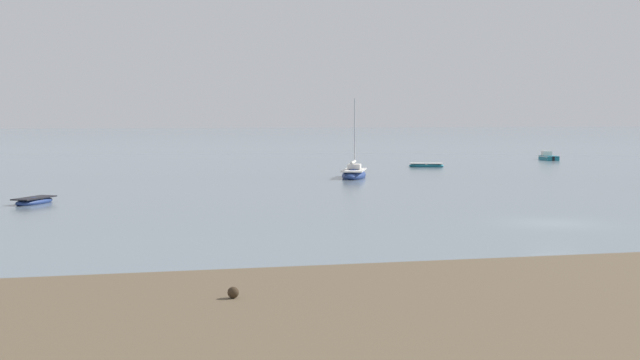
{
  "coord_description": "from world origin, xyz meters",
  "views": [
    {
      "loc": [
        -21.13,
        -38.47,
        5.01
      ],
      "look_at": [
        -5.61,
        23.21,
        0.6
      ],
      "focal_mm": 50.65,
      "sensor_mm": 36.0,
      "label": 1
    }
  ],
  "objects": [
    {
      "name": "sailboat_moored_4",
      "position": [
        -0.12,
        33.45,
        0.3
      ],
      "size": [
        4.03,
        6.44,
        6.91
      ],
      "rotation": [
        0.0,
        0.0,
        1.2
      ],
      "color": "navy",
      "rests_on": "ground"
    },
    {
      "name": "rowboat_moored_3",
      "position": [
        -24.52,
        16.27,
        0.14
      ],
      "size": [
        2.67,
        3.45,
        0.53
      ],
      "rotation": [
        0.0,
        0.0,
        1.04
      ],
      "color": "navy",
      "rests_on": "ground"
    },
    {
      "name": "rowboat_moored_4",
      "position": [
        11.6,
        47.4,
        0.15
      ],
      "size": [
        3.74,
        2.45,
        0.56
      ],
      "rotation": [
        0.0,
        0.0,
        2.76
      ],
      "color": "#197084",
      "rests_on": "ground"
    },
    {
      "name": "tidal_rock_near",
      "position": [
        -17.57,
        -14.84,
        0.35
      ],
      "size": [
        0.31,
        0.31,
        0.31
      ],
      "primitive_type": "sphere",
      "color": "#372A1C",
      "rests_on": "mudflat_shore"
    },
    {
      "name": "motorboat_moored_2",
      "position": [
        31.04,
        58.46,
        0.23
      ],
      "size": [
        2.13,
        4.25,
        1.54
      ],
      "rotation": [
        0.0,
        0.0,
        1.38
      ],
      "color": "#197084",
      "rests_on": "ground"
    },
    {
      "name": "ground_plane",
      "position": [
        0.0,
        0.0,
        0.0
      ],
      "size": [
        800.0,
        800.0,
        0.0
      ],
      "primitive_type": "plane",
      "color": "slate"
    }
  ]
}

